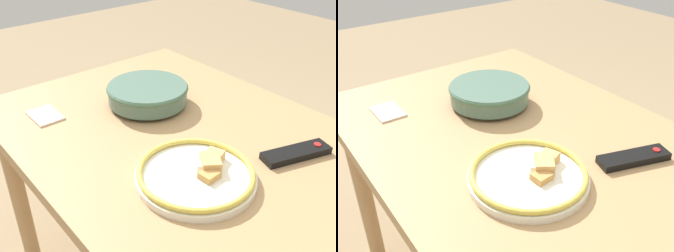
{
  "view_description": "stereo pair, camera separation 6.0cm",
  "coord_description": "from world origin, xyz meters",
  "views": [
    {
      "loc": [
        0.66,
        -0.64,
        1.35
      ],
      "look_at": [
        -0.07,
        -0.04,
        0.79
      ],
      "focal_mm": 42.0,
      "sensor_mm": 36.0,
      "label": 1
    },
    {
      "loc": [
        0.69,
        -0.6,
        1.35
      ],
      "look_at": [
        -0.07,
        -0.04,
        0.79
      ],
      "focal_mm": 42.0,
      "sensor_mm": 36.0,
      "label": 2
    }
  ],
  "objects": [
    {
      "name": "dining_table",
      "position": [
        0.0,
        0.0,
        0.66
      ],
      "size": [
        1.3,
        0.85,
        0.75
      ],
      "color": "tan",
      "rests_on": "ground_plane"
    },
    {
      "name": "noodle_bowl",
      "position": [
        -0.27,
        0.04,
        0.79
      ],
      "size": [
        0.26,
        0.26,
        0.07
      ],
      "color": "#4C6B5B",
      "rests_on": "dining_table"
    },
    {
      "name": "food_plate",
      "position": [
        0.12,
        -0.11,
        0.77
      ],
      "size": [
        0.29,
        0.29,
        0.05
      ],
      "color": "silver",
      "rests_on": "dining_table"
    },
    {
      "name": "tv_remote",
      "position": [
        0.22,
        0.16,
        0.76
      ],
      "size": [
        0.11,
        0.2,
        0.02
      ],
      "rotation": [
        0.0,
        0.0,
        5.97
      ],
      "color": "black",
      "rests_on": "dining_table"
    },
    {
      "name": "folded_napkin",
      "position": [
        -0.41,
        -0.26,
        0.75
      ],
      "size": [
        0.12,
        0.08,
        0.01
      ],
      "color": "beige",
      "rests_on": "dining_table"
    }
  ]
}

